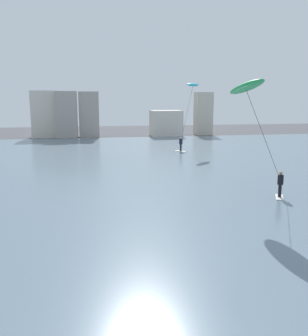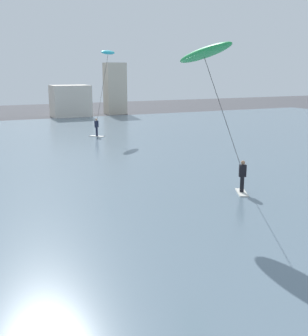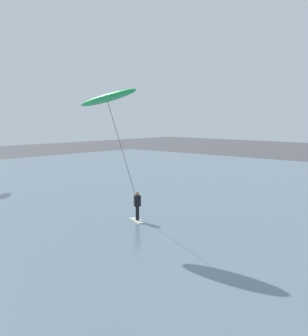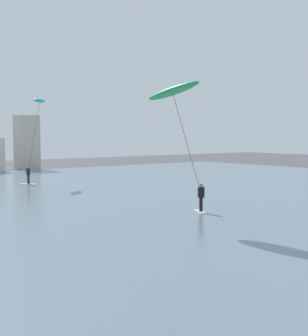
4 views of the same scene
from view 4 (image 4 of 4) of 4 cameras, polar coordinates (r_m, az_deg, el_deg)
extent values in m
cube|color=slate|center=(34.47, -14.42, -3.68)|extent=(84.00, 52.00, 0.10)
cube|color=beige|center=(65.88, -14.41, 2.88)|extent=(2.67, 2.35, 6.91)
cube|color=silver|center=(28.44, 5.42, -5.01)|extent=(1.00, 1.45, 0.06)
cylinder|color=black|center=(28.38, 5.42, -4.18)|extent=(0.20, 0.20, 0.78)
cube|color=black|center=(28.29, 5.43, -2.79)|extent=(0.40, 0.34, 0.60)
sphere|color=#9E7051|center=(28.24, 5.44, -1.97)|extent=(0.20, 0.20, 0.20)
cylinder|color=#333333|center=(26.84, 3.89, 2.52)|extent=(2.85, 0.83, 5.41)
ellipsoid|color=green|center=(25.69, 2.18, 8.83)|extent=(1.25, 3.79, 1.12)
cube|color=silver|center=(44.95, -14.22, -1.81)|extent=(1.22, 1.37, 0.06)
cylinder|color=#191E33|center=(44.91, -14.23, -1.28)|extent=(0.20, 0.20, 0.78)
cube|color=#191E33|center=(44.85, -14.24, -0.40)|extent=(0.40, 0.38, 0.60)
sphere|color=tan|center=(44.82, -14.25, 0.12)|extent=(0.20, 0.20, 0.20)
cylinder|color=#333333|center=(45.32, -13.63, 3.50)|extent=(1.49, 0.66, 6.20)
ellipsoid|color=#28B2C6|center=(46.01, -13.04, 7.56)|extent=(2.33, 2.51, 0.47)
camera|label=1|loc=(8.19, 58.08, 13.88)|focal=40.83mm
camera|label=2|loc=(7.98, 26.95, 14.68)|focal=46.19mm
camera|label=3|loc=(4.23, -4.07, 23.17)|focal=47.83mm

